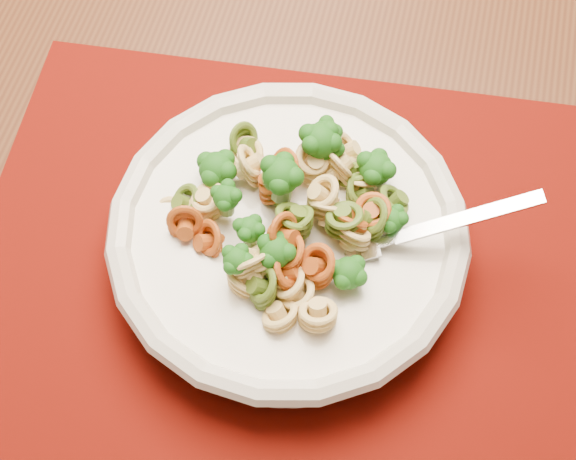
% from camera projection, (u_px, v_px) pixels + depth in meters
% --- Properties ---
extents(dining_table, '(1.50, 1.15, 0.71)m').
position_uv_depth(dining_table, '(344.00, 175.00, 0.80)').
color(dining_table, '#502B16').
rests_on(dining_table, ground).
extents(placemat, '(0.59, 0.52, 0.00)m').
position_uv_depth(placemat, '(280.00, 260.00, 0.64)').
color(placemat, '#5E0804').
rests_on(placemat, dining_table).
extents(pasta_bowl, '(0.28, 0.28, 0.05)m').
position_uv_depth(pasta_bowl, '(288.00, 235.00, 0.62)').
color(pasta_bowl, silver).
rests_on(pasta_bowl, placemat).
extents(pasta_broccoli_heap, '(0.24, 0.24, 0.06)m').
position_uv_depth(pasta_broccoli_heap, '(288.00, 226.00, 0.60)').
color(pasta_broccoli_heap, '#E1B96F').
rests_on(pasta_broccoli_heap, pasta_bowl).
extents(fork, '(0.16, 0.12, 0.08)m').
position_uv_depth(fork, '(362.00, 247.00, 0.60)').
color(fork, silver).
rests_on(fork, pasta_bowl).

